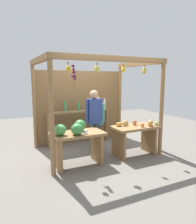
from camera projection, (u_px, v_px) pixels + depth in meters
name	position (u px, v px, depth m)	size (l,w,h in m)	color
ground_plane	(95.00, 150.00, 5.70)	(12.00, 12.00, 0.00)	slate
market_stall	(88.00, 97.00, 5.88)	(2.88, 2.08, 2.40)	olive
fruit_counter_left	(76.00, 138.00, 4.59)	(1.16, 0.67, 1.00)	olive
fruit_counter_right	(135.00, 133.00, 5.29)	(1.16, 0.64, 0.90)	olive
bottle_shelf_unit	(79.00, 118.00, 6.17)	(1.84, 0.22, 1.35)	olive
vendor_man	(94.00, 115.00, 5.45)	(0.48, 0.22, 1.63)	#4A5956
vendor_woman	(97.00, 118.00, 5.71)	(0.48, 0.20, 1.45)	#4F545B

